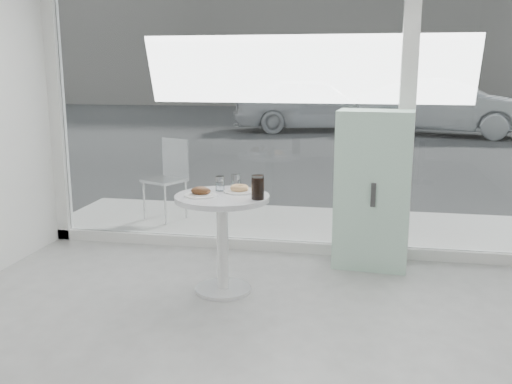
% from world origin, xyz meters
% --- Properties ---
extents(storefront, '(5.00, 0.14, 3.00)m').
position_xyz_m(storefront, '(0.07, 3.00, 1.71)').
color(storefront, white).
rests_on(storefront, ground).
extents(main_table, '(0.72, 0.72, 0.77)m').
position_xyz_m(main_table, '(-0.50, 1.90, 0.55)').
color(main_table, white).
rests_on(main_table, ground).
extents(patio_deck, '(5.60, 1.60, 0.05)m').
position_xyz_m(patio_deck, '(0.00, 3.80, 0.03)').
color(patio_deck, silver).
rests_on(patio_deck, ground).
extents(street, '(40.00, 24.00, 0.00)m').
position_xyz_m(street, '(0.00, 16.00, -0.00)').
color(street, '#313131').
rests_on(street, ground).
extents(far_building, '(40.00, 2.00, 8.00)m').
position_xyz_m(far_building, '(0.00, 25.00, 4.00)').
color(far_building, gray).
rests_on(far_building, ground).
extents(mint_cabinet, '(0.67, 0.47, 1.37)m').
position_xyz_m(mint_cabinet, '(0.63, 2.74, 0.68)').
color(mint_cabinet, '#9FCBB3').
rests_on(mint_cabinet, ground).
extents(patio_chair, '(0.51, 0.51, 0.89)m').
position_xyz_m(patio_chair, '(-1.59, 3.80, 0.56)').
color(patio_chair, white).
rests_on(patio_chair, patio_deck).
extents(car_white, '(4.71, 2.85, 1.50)m').
position_xyz_m(car_white, '(-0.93, 13.93, 0.75)').
color(car_white, silver).
rests_on(car_white, street).
extents(car_silver, '(4.69, 2.69, 1.46)m').
position_xyz_m(car_silver, '(2.60, 13.40, 0.73)').
color(car_silver, '#9FA2A6').
rests_on(car_silver, street).
extents(plate_fritter, '(0.25, 0.25, 0.07)m').
position_xyz_m(plate_fritter, '(-0.65, 1.85, 0.80)').
color(plate_fritter, white).
rests_on(plate_fritter, main_table).
extents(plate_donut, '(0.25, 0.25, 0.06)m').
position_xyz_m(plate_donut, '(-0.39, 2.03, 0.79)').
color(plate_donut, white).
rests_on(plate_donut, main_table).
extents(water_tumbler_a, '(0.07, 0.07, 0.11)m').
position_xyz_m(water_tumbler_a, '(-0.56, 2.06, 0.82)').
color(water_tumbler_a, white).
rests_on(water_tumbler_a, main_table).
extents(water_tumbler_b, '(0.08, 0.08, 0.12)m').
position_xyz_m(water_tumbler_b, '(-0.44, 2.14, 0.82)').
color(water_tumbler_b, white).
rests_on(water_tumbler_b, main_table).
extents(cola_glass, '(0.09, 0.09, 0.18)m').
position_xyz_m(cola_glass, '(-0.21, 1.82, 0.86)').
color(cola_glass, white).
rests_on(cola_glass, main_table).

